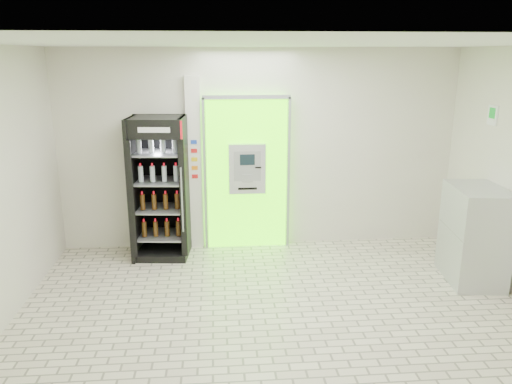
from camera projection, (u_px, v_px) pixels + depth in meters
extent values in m
plane|color=beige|center=(279.00, 324.00, 5.55)|extent=(6.00, 6.00, 0.00)
plane|color=silver|center=(259.00, 150.00, 7.55)|extent=(6.00, 0.00, 6.00)
plane|color=silver|center=(340.00, 317.00, 2.75)|extent=(6.00, 0.00, 6.00)
plane|color=white|center=(283.00, 43.00, 4.75)|extent=(6.00, 6.00, 0.00)
cube|color=#4CF702|center=(247.00, 174.00, 7.56)|extent=(1.20, 0.12, 2.30)
cube|color=gray|center=(247.00, 97.00, 7.18)|extent=(1.28, 0.04, 0.06)
cube|color=gray|center=(205.00, 175.00, 7.44)|extent=(0.04, 0.04, 2.30)
cube|color=gray|center=(288.00, 174.00, 7.54)|extent=(0.04, 0.04, 2.30)
cube|color=black|center=(254.00, 215.00, 7.69)|extent=(0.62, 0.01, 0.67)
cube|color=black|center=(223.00, 119.00, 7.26)|extent=(0.22, 0.01, 0.18)
cube|color=#B5B8BD|center=(247.00, 169.00, 7.43)|extent=(0.55, 0.12, 0.75)
cube|color=black|center=(247.00, 160.00, 7.32)|extent=(0.22, 0.01, 0.16)
cube|color=gray|center=(247.00, 178.00, 7.40)|extent=(0.16, 0.01, 0.12)
cube|color=black|center=(258.00, 168.00, 7.37)|extent=(0.09, 0.01, 0.02)
cube|color=black|center=(248.00, 189.00, 7.44)|extent=(0.28, 0.01, 0.03)
cube|color=silver|center=(195.00, 165.00, 7.48)|extent=(0.22, 0.10, 2.60)
cube|color=#193FB2|center=(194.00, 142.00, 7.33)|extent=(0.09, 0.01, 0.06)
cube|color=red|center=(194.00, 151.00, 7.36)|extent=(0.09, 0.01, 0.06)
cube|color=yellow|center=(194.00, 159.00, 7.40)|extent=(0.09, 0.01, 0.06)
cube|color=orange|center=(195.00, 168.00, 7.43)|extent=(0.09, 0.01, 0.06)
cube|color=red|center=(195.00, 176.00, 7.47)|extent=(0.09, 0.01, 0.06)
cube|color=black|center=(160.00, 188.00, 7.21)|extent=(0.83, 0.77, 2.06)
cube|color=black|center=(162.00, 182.00, 7.52)|extent=(0.77, 0.12, 2.06)
cube|color=#B10914|center=(154.00, 130.00, 6.64)|extent=(0.75, 0.08, 0.25)
cube|color=white|center=(154.00, 130.00, 6.64)|extent=(0.43, 0.04, 0.07)
cube|color=black|center=(163.00, 251.00, 7.47)|extent=(0.83, 0.77, 0.10)
cylinder|color=gray|center=(182.00, 200.00, 6.91)|extent=(0.03, 0.03, 0.93)
cube|color=gray|center=(163.00, 235.00, 7.40)|extent=(0.70, 0.66, 0.02)
cube|color=gray|center=(161.00, 208.00, 7.29)|extent=(0.70, 0.66, 0.02)
cube|color=gray|center=(160.00, 181.00, 7.18)|extent=(0.70, 0.66, 0.02)
cube|color=gray|center=(158.00, 153.00, 7.08)|extent=(0.70, 0.66, 0.02)
cube|color=#B5B8BD|center=(474.00, 235.00, 6.49)|extent=(0.74, 1.01, 1.26)
cube|color=gray|center=(451.00, 231.00, 6.45)|extent=(0.11, 0.92, 0.01)
cube|color=white|center=(493.00, 115.00, 6.56)|extent=(0.02, 0.22, 0.26)
cube|color=#0C8D22|center=(492.00, 113.00, 6.55)|extent=(0.00, 0.14, 0.14)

